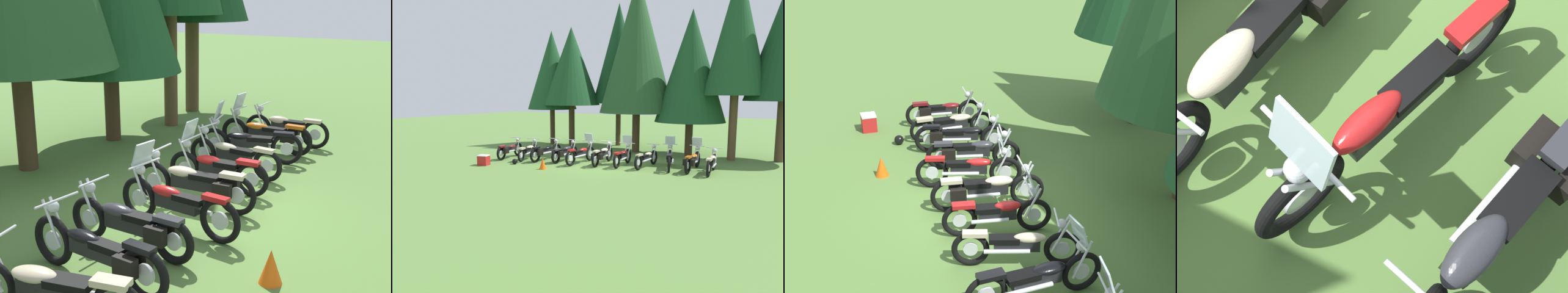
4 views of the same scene
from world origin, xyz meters
The scene contains 4 objects.
ground_plane centered at (0.00, 0.00, 0.00)m, with size 80.00×80.00×0.00m, color #547A38.
motorcycle_3 centered at (-2.01, -0.16, 0.44)m, with size 0.65×2.29×1.00m.
motorcycle_4 centered at (-1.01, -0.24, 0.47)m, with size 0.76×2.40×1.38m.
motorcycle_5 centered at (-0.01, 0.02, 0.47)m, with size 0.77×2.41×1.02m.
Camera 4 is at (-1.98, 0.95, 4.45)m, focal length 59.74 mm.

